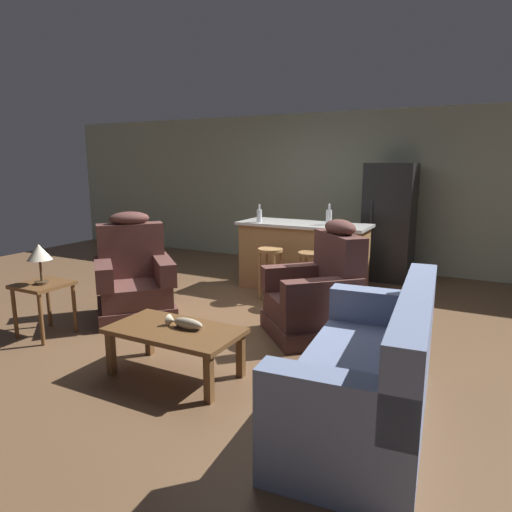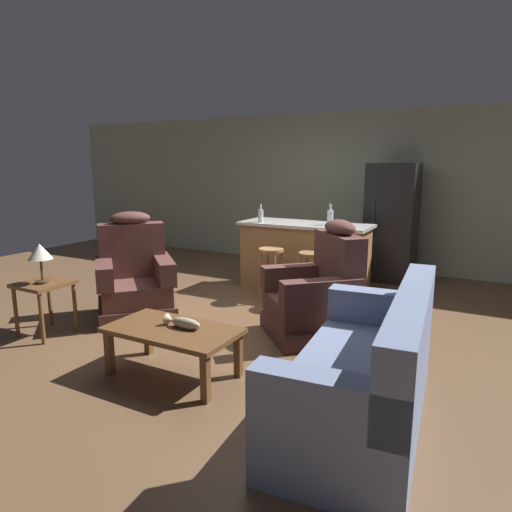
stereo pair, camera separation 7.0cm
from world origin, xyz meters
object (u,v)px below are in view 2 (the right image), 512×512
(fish_figurine, at_px, (183,323))
(kitchen_island, at_px, (304,257))
(couch, at_px, (368,374))
(bar_stool_right, at_px, (311,269))
(coffee_table, at_px, (173,334))
(bottle_tall_green, at_px, (330,217))
(bar_stool_left, at_px, (271,264))
(recliner_near_lamp, at_px, (135,280))
(refrigerator, at_px, (391,222))
(table_lamp, at_px, (40,253))
(recliner_near_island, at_px, (318,296))
(end_table, at_px, (44,291))
(bottle_short_amber, at_px, (261,215))

(fish_figurine, bearing_deg, kitchen_island, 92.55)
(couch, bearing_deg, bar_stool_right, -64.78)
(fish_figurine, height_order, kitchen_island, kitchen_island)
(coffee_table, distance_m, bar_stool_right, 2.37)
(coffee_table, xyz_separation_m, bottle_tall_green, (0.30, 2.98, 0.69))
(bar_stool_left, height_order, bottle_tall_green, bottle_tall_green)
(recliner_near_lamp, xyz_separation_m, refrigerator, (2.24, 3.13, 0.46))
(coffee_table, distance_m, bottle_tall_green, 3.07)
(kitchen_island, bearing_deg, couch, -59.95)
(recliner_near_lamp, xyz_separation_m, table_lamp, (-0.34, -0.95, 0.45))
(kitchen_island, bearing_deg, table_lamp, -120.17)
(recliner_near_island, distance_m, kitchen_island, 1.72)
(recliner_near_island, distance_m, refrigerator, 2.77)
(couch, bearing_deg, end_table, -5.51)
(bar_stool_right, bearing_deg, table_lamp, -132.00)
(coffee_table, relative_size, fish_figurine, 3.24)
(end_table, bearing_deg, bottle_tall_green, 54.21)
(fish_figurine, relative_size, recliner_near_island, 0.28)
(table_lamp, height_order, kitchen_island, table_lamp)
(end_table, xyz_separation_m, bottle_short_amber, (1.12, 2.66, 0.58))
(couch, bearing_deg, recliner_near_lamp, -22.60)
(bottle_tall_green, bearing_deg, refrigerator, 65.18)
(couch, height_order, bottle_short_amber, bottle_short_amber)
(bottle_tall_green, bearing_deg, couch, -65.56)
(fish_figurine, xyz_separation_m, bottle_short_amber, (-0.72, 2.74, 0.58))
(table_lamp, relative_size, bottle_tall_green, 1.46)
(couch, height_order, recliner_near_island, recliner_near_island)
(fish_figurine, relative_size, bar_stool_right, 0.50)
(bottle_short_amber, bearing_deg, recliner_near_island, -44.18)
(fish_figurine, height_order, end_table, end_table)
(end_table, height_order, bottle_tall_green, bottle_tall_green)
(coffee_table, height_order, refrigerator, refrigerator)
(couch, height_order, kitchen_island, kitchen_island)
(couch, relative_size, end_table, 3.51)
(bar_stool_left, bearing_deg, end_table, -123.97)
(fish_figurine, bearing_deg, bottle_tall_green, 85.60)
(couch, bearing_deg, bottle_tall_green, -70.62)
(recliner_near_lamp, relative_size, recliner_near_island, 1.00)
(recliner_near_lamp, bearing_deg, refrigerator, 97.11)
(coffee_table, distance_m, bar_stool_left, 2.36)
(couch, bearing_deg, bottle_short_amber, -55.05)
(couch, bearing_deg, recliner_near_island, -61.92)
(recliner_near_lamp, relative_size, table_lamp, 2.93)
(coffee_table, xyz_separation_m, refrigerator, (0.85, 4.18, 0.52))
(couch, distance_m, end_table, 3.38)
(table_lamp, distance_m, bar_stool_right, 3.06)
(fish_figurine, bearing_deg, recliner_near_lamp, 145.70)
(coffee_table, distance_m, end_table, 1.77)
(table_lamp, height_order, refrigerator, refrigerator)
(recliner_near_lamp, bearing_deg, bar_stool_right, 80.44)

